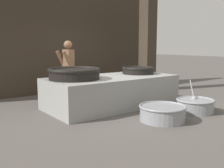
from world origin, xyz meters
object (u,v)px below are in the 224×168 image
(giant_wok_near, at_px, (74,73))
(cook, at_px, (68,68))
(giant_wok_far, at_px, (138,70))
(prep_bowl_vegetables, at_px, (195,105))
(prep_bowl_meat, at_px, (162,112))

(giant_wok_near, distance_m, cook, 1.29)
(giant_wok_far, distance_m, cook, 1.96)
(prep_bowl_vegetables, xyz_separation_m, prep_bowl_meat, (-1.15, -0.03, 0.01))
(prep_bowl_vegetables, bearing_deg, cook, 119.89)
(cook, bearing_deg, prep_bowl_vegetables, 124.95)
(giant_wok_far, distance_m, prep_bowl_vegetables, 1.91)
(giant_wok_far, relative_size, prep_bowl_meat, 0.92)
(cook, bearing_deg, prep_bowl_meat, 105.72)
(giant_wok_far, relative_size, cook, 0.53)
(giant_wok_far, height_order, prep_bowl_vegetables, giant_wok_far)
(cook, height_order, prep_bowl_meat, cook)
(cook, height_order, prep_bowl_vegetables, cook)
(prep_bowl_meat, bearing_deg, prep_bowl_vegetables, 1.50)
(cook, distance_m, prep_bowl_vegetables, 3.54)
(cook, bearing_deg, giant_wok_far, 146.23)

